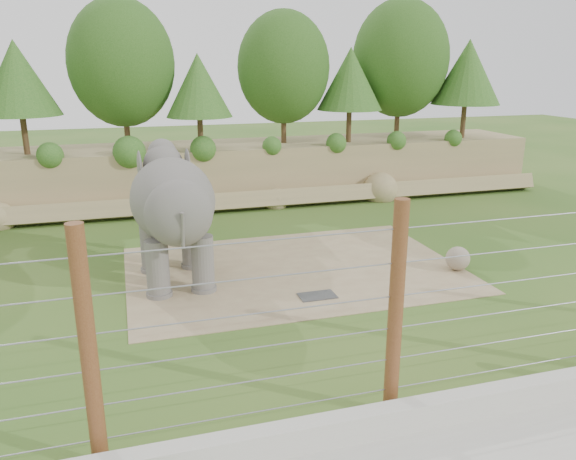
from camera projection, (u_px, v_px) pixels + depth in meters
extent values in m
plane|color=#315F1D|center=(310.00, 311.00, 14.34)|extent=(90.00, 90.00, 0.00)
cube|color=#8F7F57|center=(220.00, 172.00, 25.92)|extent=(30.00, 4.00, 2.50)
cube|color=#8F7F57|center=(230.00, 202.00, 24.06)|extent=(30.00, 1.37, 1.07)
cylinder|color=#3F2B19|center=(25.00, 135.00, 22.69)|extent=(0.24, 0.24, 1.58)
sphere|color=#1F4613|center=(18.00, 80.00, 22.07)|extent=(3.60, 3.60, 3.60)
cylinder|color=#3F2B19|center=(127.00, 126.00, 24.19)|extent=(0.24, 0.24, 1.92)
sphere|color=#1F4613|center=(122.00, 63.00, 23.44)|extent=(4.40, 4.40, 4.40)
cylinder|color=#3F2B19|center=(200.00, 133.00, 23.98)|extent=(0.24, 0.24, 1.40)
sphere|color=#1F4613|center=(198.00, 87.00, 23.43)|extent=(3.20, 3.20, 3.20)
cylinder|color=#3F2B19|center=(284.00, 123.00, 25.93)|extent=(0.24, 0.24, 1.82)
sphere|color=#1F4613|center=(284.00, 67.00, 25.22)|extent=(4.16, 4.16, 4.16)
cylinder|color=#3F2B19|center=(349.00, 126.00, 26.24)|extent=(0.24, 0.24, 1.50)
sphere|color=#1F4613|center=(350.00, 81.00, 25.65)|extent=(3.44, 3.44, 3.44)
cylinder|color=#3F2B19|center=(397.00, 116.00, 27.90)|extent=(0.24, 0.24, 2.03)
sphere|color=#1F4613|center=(400.00, 59.00, 27.11)|extent=(4.64, 4.64, 4.64)
cylinder|color=#3F2B19|center=(463.00, 121.00, 27.67)|extent=(0.24, 0.24, 1.64)
sphere|color=#1F4613|center=(467.00, 74.00, 27.03)|extent=(3.76, 3.76, 3.76)
cube|color=#937958|center=(294.00, 269.00, 17.23)|extent=(10.00, 7.00, 0.02)
cube|color=#262628|center=(317.00, 296.00, 15.22)|extent=(1.00, 0.60, 0.03)
sphere|color=gray|center=(458.00, 258.00, 17.05)|extent=(0.73, 0.73, 0.73)
cube|color=beige|center=(403.00, 417.00, 9.68)|extent=(26.00, 0.35, 0.50)
cylinder|color=#572A13|center=(89.00, 353.00, 8.27)|extent=(0.26, 0.26, 4.00)
cylinder|color=#572A13|center=(396.00, 312.00, 9.63)|extent=(0.26, 0.26, 4.00)
cylinder|color=gray|center=(391.00, 388.00, 10.07)|extent=(20.00, 0.02, 0.02)
cylinder|color=gray|center=(393.00, 359.00, 9.89)|extent=(20.00, 0.02, 0.02)
cylinder|color=gray|center=(395.00, 328.00, 9.72)|extent=(20.00, 0.02, 0.02)
cylinder|color=gray|center=(397.00, 296.00, 9.55)|extent=(20.00, 0.02, 0.02)
cylinder|color=gray|center=(399.00, 263.00, 9.38)|extent=(20.00, 0.02, 0.02)
cylinder|color=gray|center=(401.00, 228.00, 9.20)|extent=(20.00, 0.02, 0.02)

